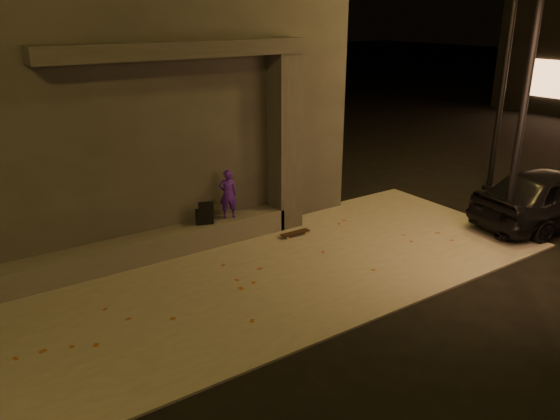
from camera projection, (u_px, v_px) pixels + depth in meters
ground at (335, 328)px, 8.07m from camera, size 120.00×120.00×0.00m
sidewalk at (262, 275)px, 9.61m from camera, size 11.00×4.40×0.04m
building at (109, 100)px, 11.68m from camera, size 9.00×5.10×5.22m
ledge at (143, 249)px, 10.09m from camera, size 6.00×0.55×0.45m
column at (285, 143)px, 11.24m from camera, size 0.55×0.55×3.60m
canopy at (179, 49)px, 9.45m from camera, size 5.00×0.70×0.28m
skateboarder at (228, 194)px, 10.81m from camera, size 0.42×0.33×1.00m
backpack at (204, 216)px, 10.64m from camera, size 0.38×0.31×0.47m
skateboard at (295, 233)px, 11.24m from camera, size 0.67×0.19×0.07m
street_lamp_0 at (536, 30)px, 9.73m from camera, size 0.36×0.36×7.21m
street_lamp_2 at (514, 7)px, 12.79m from camera, size 0.36×0.36×7.97m
car_a at (552, 197)px, 11.74m from camera, size 3.93×1.97×1.29m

